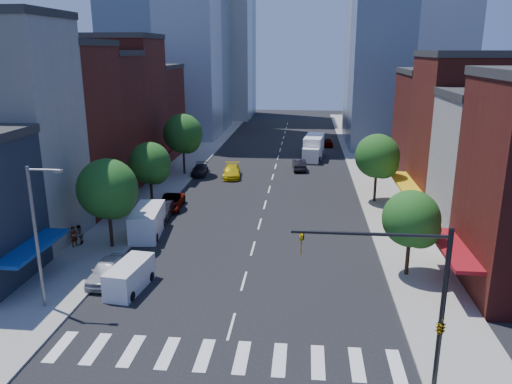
% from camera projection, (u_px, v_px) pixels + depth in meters
% --- Properties ---
extents(ground, '(220.00, 220.00, 0.00)m').
position_uv_depth(ground, '(231.00, 326.00, 29.28)').
color(ground, black).
rests_on(ground, ground).
extents(sidewalk_left, '(5.00, 120.00, 0.15)m').
position_uv_depth(sidewalk_left, '(184.00, 167.00, 68.73)').
color(sidewalk_left, gray).
rests_on(sidewalk_left, ground).
extents(sidewalk_right, '(5.00, 120.00, 0.15)m').
position_uv_depth(sidewalk_right, '(368.00, 171.00, 66.33)').
color(sidewalk_right, gray).
rests_on(sidewalk_right, ground).
extents(crosswalk, '(19.00, 3.00, 0.01)m').
position_uv_depth(crosswalk, '(223.00, 356.00, 26.41)').
color(crosswalk, silver).
rests_on(crosswalk, ground).
extents(bldg_left_2, '(12.00, 9.00, 16.00)m').
position_uv_depth(bldg_left_2, '(49.00, 131.00, 48.71)').
color(bldg_left_2, '#5A1B15').
rests_on(bldg_left_2, ground).
extents(bldg_left_3, '(12.00, 8.00, 15.00)m').
position_uv_depth(bldg_left_3, '(86.00, 124.00, 56.98)').
color(bldg_left_3, '#541715').
rests_on(bldg_left_3, ground).
extents(bldg_left_4, '(12.00, 9.00, 17.00)m').
position_uv_depth(bldg_left_4, '(113.00, 107.00, 64.84)').
color(bldg_left_4, '#5A1B15').
rests_on(bldg_left_4, ground).
extents(bldg_left_5, '(12.00, 10.00, 13.00)m').
position_uv_depth(bldg_left_5, '(138.00, 113.00, 74.48)').
color(bldg_left_5, '#541715').
rests_on(bldg_left_5, ground).
extents(bldg_right_2, '(12.00, 10.00, 15.00)m').
position_uv_depth(bldg_right_2, '(482.00, 137.00, 48.17)').
color(bldg_right_2, '#5A1B15').
rests_on(bldg_right_2, ground).
extents(bldg_right_3, '(12.00, 10.00, 13.00)m').
position_uv_depth(bldg_right_3, '(452.00, 131.00, 58.01)').
color(bldg_right_3, '#541715').
rests_on(bldg_right_3, ground).
extents(traffic_signal, '(7.24, 2.24, 8.00)m').
position_uv_depth(traffic_signal, '(430.00, 310.00, 22.88)').
color(traffic_signal, black).
rests_on(traffic_signal, sidewalk_right).
extents(streetlight, '(2.25, 0.25, 9.00)m').
position_uv_depth(streetlight, '(38.00, 229.00, 29.92)').
color(streetlight, slate).
rests_on(streetlight, sidewalk_left).
extents(tree_left_near, '(4.80, 4.80, 7.30)m').
position_uv_depth(tree_left_near, '(109.00, 191.00, 39.48)').
color(tree_left_near, black).
rests_on(tree_left_near, sidewalk_left).
extents(tree_left_mid, '(4.20, 4.20, 6.65)m').
position_uv_depth(tree_left_mid, '(151.00, 165.00, 50.10)').
color(tree_left_mid, black).
rests_on(tree_left_mid, sidewalk_left).
extents(tree_left_far, '(5.00, 5.00, 7.75)m').
position_uv_depth(tree_left_far, '(184.00, 135.00, 63.31)').
color(tree_left_far, black).
rests_on(tree_left_far, sidewalk_left).
extents(tree_right_near, '(4.00, 4.00, 6.20)m').
position_uv_depth(tree_right_near, '(413.00, 221.00, 34.59)').
color(tree_right_near, black).
rests_on(tree_right_near, sidewalk_right).
extents(tree_right_far, '(4.60, 4.60, 7.20)m').
position_uv_depth(tree_right_far, '(379.00, 158.00, 51.63)').
color(tree_right_far, black).
rests_on(tree_right_far, sidewalk_right).
extents(parked_car_front, '(1.88, 4.68, 1.59)m').
position_uv_depth(parked_car_front, '(108.00, 270.00, 34.90)').
color(parked_car_front, '#B3B3B8').
rests_on(parked_car_front, ground).
extents(parked_car_second, '(1.98, 4.65, 1.49)m').
position_uv_depth(parked_car_second, '(163.00, 210.00, 48.22)').
color(parked_car_second, black).
rests_on(parked_car_second, ground).
extents(parked_car_third, '(2.67, 5.22, 1.41)m').
position_uv_depth(parked_car_third, '(171.00, 202.00, 50.86)').
color(parked_car_third, '#999999').
rests_on(parked_car_third, ground).
extents(parked_car_rear, '(2.15, 4.64, 1.31)m').
position_uv_depth(parked_car_rear, '(200.00, 170.00, 64.63)').
color(parked_car_rear, black).
rests_on(parked_car_rear, ground).
extents(cargo_van_near, '(2.28, 4.60, 1.88)m').
position_uv_depth(cargo_van_near, '(129.00, 277.00, 33.48)').
color(cargo_van_near, silver).
rests_on(cargo_van_near, ground).
extents(cargo_van_far, '(2.92, 5.90, 2.42)m').
position_uv_depth(cargo_van_far, '(147.00, 222.00, 43.36)').
color(cargo_van_far, white).
rests_on(cargo_van_far, ground).
extents(taxi, '(2.67, 5.47, 1.53)m').
position_uv_depth(taxi, '(232.00, 171.00, 63.36)').
color(taxi, '#D5B80B').
rests_on(taxi, ground).
extents(traffic_car_oncoming, '(2.02, 4.78, 1.53)m').
position_uv_depth(traffic_car_oncoming, '(299.00, 164.00, 67.20)').
color(traffic_car_oncoming, black).
rests_on(traffic_car_oncoming, ground).
extents(traffic_car_far, '(1.81, 3.96, 1.32)m').
position_uv_depth(traffic_car_far, '(328.00, 142.00, 83.90)').
color(traffic_car_far, '#999999').
rests_on(traffic_car_far, ground).
extents(box_truck, '(3.37, 8.53, 3.34)m').
position_uv_depth(box_truck, '(313.00, 148.00, 74.06)').
color(box_truck, white).
rests_on(box_truck, ground).
extents(pedestrian_near, '(0.69, 0.74, 1.71)m').
position_uv_depth(pedestrian_near, '(74.00, 237.00, 40.57)').
color(pedestrian_near, '#999999').
rests_on(pedestrian_near, sidewalk_left).
extents(pedestrian_far, '(0.75, 0.90, 1.64)m').
position_uv_depth(pedestrian_far, '(79.00, 235.00, 41.06)').
color(pedestrian_far, '#999999').
rests_on(pedestrian_far, sidewalk_left).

